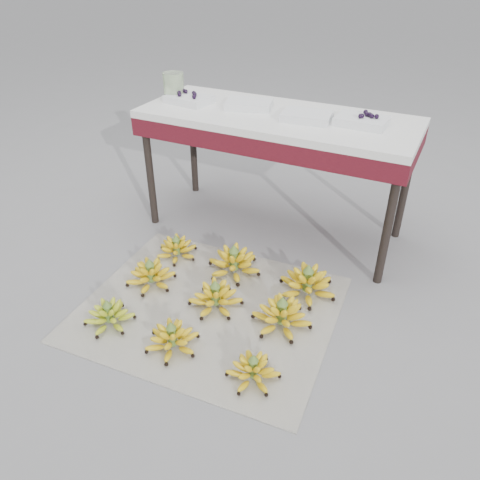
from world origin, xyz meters
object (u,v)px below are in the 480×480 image
at_px(bunch_front_left, 109,315).
at_px(tray_far_right, 362,121).
at_px(tray_far_left, 189,99).
at_px(glass_jar, 174,86).
at_px(bunch_front_center, 172,338).
at_px(bunch_front_right, 253,370).
at_px(bunch_mid_left, 151,275).
at_px(bunch_back_right, 307,284).
at_px(bunch_mid_center, 216,297).
at_px(tray_right, 307,116).
at_px(vendor_table, 277,129).
at_px(tray_left, 249,104).
at_px(newspaper_mat, 209,308).
at_px(bunch_back_left, 177,249).
at_px(bunch_back_center, 234,263).
at_px(bunch_mid_right, 282,316).

distance_m(bunch_front_left, tray_far_right, 1.64).
distance_m(tray_far_left, glass_jar, 0.14).
bearing_deg(bunch_front_center, bunch_front_right, 14.45).
relative_size(bunch_front_left, bunch_mid_left, 0.87).
distance_m(bunch_front_left, bunch_back_right, 1.02).
relative_size(bunch_mid_center, tray_right, 1.06).
height_order(bunch_mid_center, bunch_back_right, bunch_back_right).
bearing_deg(vendor_table, bunch_mid_left, -113.69).
bearing_deg(tray_left, newspaper_mat, -77.03).
height_order(bunch_back_right, glass_jar, glass_jar).
bearing_deg(bunch_front_left, bunch_back_left, 78.20).
distance_m(bunch_mid_center, bunch_back_right, 0.49).
xyz_separation_m(bunch_back_center, tray_left, (-0.18, 0.58, 0.71)).
height_order(bunch_mid_center, tray_far_right, tray_far_right).
distance_m(bunch_mid_left, tray_left, 1.14).
height_order(tray_left, glass_jar, glass_jar).
height_order(bunch_front_center, tray_right, tray_right).
bearing_deg(bunch_back_center, tray_left, 130.73).
distance_m(bunch_front_right, tray_right, 1.39).
bearing_deg(tray_far_right, bunch_mid_right, -95.30).
distance_m(newspaper_mat, tray_far_left, 1.29).
xyz_separation_m(bunch_front_left, bunch_mid_left, (-0.00, 0.35, 0.01)).
relative_size(bunch_mid_center, bunch_mid_right, 0.93).
bearing_deg(bunch_back_right, bunch_mid_right, -88.02).
bearing_deg(tray_far_left, bunch_mid_center, -53.49).
relative_size(bunch_front_right, tray_far_left, 0.86).
xyz_separation_m(newspaper_mat, bunch_mid_left, (-0.38, 0.04, 0.06)).
bearing_deg(bunch_front_center, bunch_front_left, -164.64).
height_order(bunch_front_right, vendor_table, vendor_table).
relative_size(bunch_front_center, tray_far_left, 1.08).
xyz_separation_m(tray_left, glass_jar, (-0.49, -0.04, 0.06)).
relative_size(bunch_back_center, tray_left, 1.30).
bearing_deg(tray_far_left, glass_jar, 168.49).
xyz_separation_m(newspaper_mat, glass_jar, (-0.70, 0.87, 0.84)).
bearing_deg(newspaper_mat, bunch_front_right, -38.78).
xyz_separation_m(bunch_front_right, glass_jar, (-1.10, 1.19, 0.79)).
distance_m(bunch_mid_right, tray_left, 1.27).
xyz_separation_m(bunch_back_right, vendor_table, (-0.42, 0.54, 0.60)).
xyz_separation_m(bunch_mid_right, tray_left, (-0.59, 0.86, 0.72)).
relative_size(tray_left, tray_far_right, 1.11).
bearing_deg(bunch_mid_left, bunch_back_right, 2.23).
relative_size(bunch_mid_right, glass_jar, 2.00).
xyz_separation_m(bunch_mid_center, vendor_table, (-0.04, 0.85, 0.61)).
bearing_deg(bunch_mid_right, tray_far_left, 145.88).
relative_size(bunch_front_left, bunch_back_right, 0.84).
bearing_deg(bunch_front_left, bunch_front_right, -13.92).
distance_m(tray_right, tray_far_right, 0.30).
height_order(newspaper_mat, bunch_mid_center, bunch_mid_center).
relative_size(bunch_front_right, bunch_mid_left, 0.73).
bearing_deg(bunch_back_left, tray_left, 81.19).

